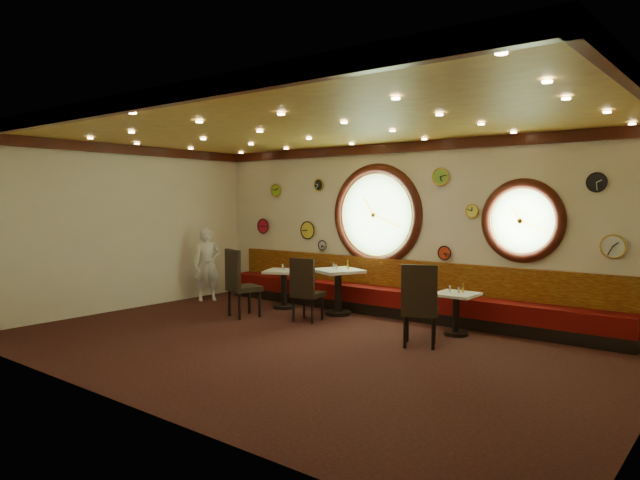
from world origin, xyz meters
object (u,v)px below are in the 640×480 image
Objects in this scene: condiment_a_salt at (283,267)px; condiment_b_salt at (334,266)px; condiment_c_salt at (450,289)px; condiment_a_pepper at (284,268)px; table_c at (456,309)px; condiment_a_bottle at (293,266)px; condiment_b_bottle at (348,265)px; chair_b at (305,286)px; chair_a at (239,278)px; condiment_b_pepper at (336,267)px; chair_c at (420,300)px; condiment_c_pepper at (459,290)px; condiment_c_bottle at (463,288)px; table_b at (338,286)px; table_a at (284,284)px; waiter at (207,264)px.

condiment_a_salt is 0.97× the size of condiment_b_salt.
condiment_a_salt is 3.64m from condiment_c_salt.
table_c is at bearing 1.20° from condiment_a_pepper.
condiment_a_pepper is 0.55× the size of condiment_a_bottle.
chair_b is at bearing -100.98° from condiment_b_bottle.
chair_a is at bearing -130.39° from condiment_b_salt.
condiment_a_salt is at bearing 179.38° from condiment_b_pepper.
table_c is 0.33m from condiment_c_salt.
chair_c is 7.58× the size of condiment_c_pepper.
condiment_c_bottle is (0.06, 0.11, 0.32)m from table_c.
condiment_a_bottle reaches higher than condiment_a_salt.
table_b is 0.39m from condiment_b_salt.
condiment_a_pepper is at bearing -178.61° from condiment_c_pepper.
condiment_b_pepper reaches higher than table_b.
condiment_b_pepper reaches higher than condiment_c_pepper.
condiment_c_pepper is at bearing 0.26° from table_a.
condiment_b_salt is 2.63m from condiment_c_bottle.
condiment_a_bottle is at bearing -44.44° from waiter.
table_c is 3.96× the size of condiment_b_bottle.
chair_a reaches higher than condiment_b_pepper.
condiment_b_pepper is (1.34, -0.01, 0.09)m from condiment_a_salt.
chair_b is 7.87× the size of condiment_a_pepper.
chair_b is (-0.06, -0.88, 0.11)m from table_b.
table_c is 6.23× the size of condiment_b_pepper.
condiment_b_salt reaches higher than condiment_a_bottle.
condiment_c_salt is at bearing -1.01° from condiment_a_salt.
condiment_a_salt is at bearing 178.99° from condiment_c_salt.
chair_c is 1.06m from condiment_c_salt.
chair_b is at bearing -94.17° from table_b.
table_c is at bearing -119.99° from condiment_c_bottle.
condiment_c_salt reaches higher than table_a.
table_b is 9.43× the size of condiment_b_pepper.
condiment_c_salt is at bearing -3.17° from table_b.
chair_a is 2.03m from condiment_b_bottle.
condiment_c_salt is 0.68× the size of condiment_a_bottle.
condiment_b_bottle reaches higher than condiment_c_pepper.
condiment_c_pepper is at bearing 1.39° from condiment_a_pepper.
condiment_a_bottle is (0.23, 0.04, 0.03)m from condiment_a_salt.
condiment_c_salt reaches higher than table_c.
chair_a is 3.62m from chair_c.
chair_c reaches higher than condiment_b_pepper.
table_b is 9.20× the size of condiment_c_salt.
chair_b is 6.46× the size of condiment_b_pepper.
waiter is (-1.94, -0.27, -0.03)m from condiment_a_pepper.
chair_c is 2.58m from condiment_b_bottle.
condiment_b_salt is 2.60m from condiment_c_pepper.
chair_a is (-0.06, -1.16, 0.23)m from table_a.
table_a is at bearing 131.15° from condiment_a_pepper.
chair_a is 1.79m from condiment_b_salt.
chair_c is at bearing -88.31° from condiment_c_salt.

